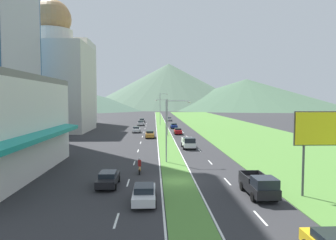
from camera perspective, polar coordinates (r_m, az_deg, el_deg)
The scene contains 46 objects.
ground_plane at distance 32.60m, azimuth 1.84°, elevation -11.23°, with size 600.00×600.00×0.00m, color #2D2D30.
grass_median at distance 91.82m, azimuth -1.05°, elevation -1.51°, with size 3.20×240.00×0.06m, color #518438.
grass_verge_right at distance 94.64m, azimuth 11.52°, elevation -1.43°, with size 24.00×240.00×0.06m, color #518438.
lane_dash_left_1 at distance 23.02m, azimuth -9.47°, elevation -17.74°, with size 0.16×2.80×0.01m, color silver.
lane_dash_left_2 at distance 32.35m, azimuth -7.34°, elevation -11.36°, with size 0.16×2.80×0.01m, color silver.
lane_dash_left_3 at distance 41.93m, azimuth -6.22°, elevation -7.86°, with size 0.16×2.80×0.01m, color silver.
lane_dash_left_4 at distance 51.61m, azimuth -5.53°, elevation -5.66°, with size 0.16×2.80×0.01m, color silver.
lane_dash_left_5 at distance 61.35m, azimuth -5.06°, elevation -4.16°, with size 0.16×2.80×0.01m, color silver.
lane_dash_left_6 at distance 71.13m, azimuth -4.71°, elevation -3.07°, with size 0.16×2.80×0.01m, color silver.
lane_dash_left_7 at distance 80.92m, azimuth -4.46°, elevation -2.25°, with size 0.16×2.80×0.01m, color silver.
lane_dash_left_8 at distance 90.73m, azimuth -4.25°, elevation -1.60°, with size 0.16×2.80×0.01m, color silver.
lane_dash_left_9 at distance 100.55m, azimuth -4.09°, elevation -1.08°, with size 0.16×2.80×0.01m, color silver.
lane_dash_left_10 at distance 110.38m, azimuth -3.96°, elevation -0.65°, with size 0.16×2.80×0.01m, color silver.
lane_dash_right_1 at distance 24.08m, azimuth 16.59°, elevation -16.86°, with size 0.16×2.80×0.01m, color silver.
lane_dash_right_2 at distance 33.11m, azimuth 10.88°, elevation -11.04°, with size 0.16×2.80×0.01m, color silver.
lane_dash_right_3 at distance 42.52m, azimuth 7.76°, elevation -7.71°, with size 0.16×2.80×0.01m, color silver.
lane_dash_right_4 at distance 52.09m, azimuth 5.80°, elevation -5.58°, with size 0.16×2.80×0.01m, color silver.
lane_dash_right_5 at distance 61.76m, azimuth 4.47°, elevation -4.11°, with size 0.16×2.80×0.01m, color silver.
lane_dash_right_6 at distance 71.48m, azimuth 3.50°, elevation -3.03°, with size 0.16×2.80×0.01m, color silver.
lane_dash_right_7 at distance 81.23m, azimuth 2.76°, elevation -2.22°, with size 0.16×2.80×0.01m, color silver.
lane_dash_right_8 at distance 91.01m, azimuth 2.18°, elevation -1.58°, with size 0.16×2.80×0.01m, color silver.
lane_dash_right_9 at distance 100.80m, azimuth 1.71°, elevation -1.06°, with size 0.16×2.80×0.01m, color silver.
lane_dash_right_10 at distance 110.61m, azimuth 1.33°, elevation -0.63°, with size 0.16×2.80×0.01m, color silver.
edge_line_median_left at distance 91.79m, azimuth -2.14°, elevation -1.53°, with size 0.16×240.00×0.01m, color silver.
edge_line_median_right at distance 91.88m, azimuth 0.04°, elevation -1.52°, with size 0.16×240.00×0.01m, color silver.
domed_building at distance 88.86m, azimuth -20.29°, elevation 7.05°, with size 18.77×18.77×34.76m.
midrise_colored at distance 111.00m, azimuth -17.58°, elevation 6.43°, with size 15.18×15.18×27.99m, color silver.
hill_far_left at distance 294.51m, azimuth -23.29°, elevation 4.23°, with size 211.83×211.83×25.08m, color #3D5647.
hill_far_center at distance 309.88m, azimuth 0.16°, elevation 6.26°, with size 166.16×166.16×44.24m, color #516B56.
hill_far_right at distance 295.56m, azimuth 14.16°, elevation 4.65°, with size 178.00×178.00×27.49m, color #47664C.
street_lamp_near at distance 41.46m, azimuth 0.27°, elevation -1.06°, with size 3.41×0.28×8.43m.
street_lamp_mid at distance 72.74m, azimuth -0.36°, elevation 1.05°, with size 3.04×0.28×8.63m.
street_lamp_far at distance 103.99m, azimuth -1.32°, elevation 2.40°, with size 2.72×0.31×10.62m.
billboard_roadside at distance 29.96m, azimuth 27.07°, elevation -2.01°, with size 5.64×0.28×7.45m.
car_0 at distance 80.12m, azimuth -5.84°, elevation -1.76°, with size 1.94×4.05×1.53m.
car_2 at distance 116.91m, azimuth -4.79°, elevation -0.06°, with size 2.03×4.28×1.41m.
car_3 at distance 26.13m, azimuth -4.40°, elevation -13.30°, with size 1.97×4.75×1.50m.
car_4 at distance 124.04m, azimuth 0.22°, elevation 0.18°, with size 1.98×4.74×1.45m.
car_5 at distance 68.87m, azimuth -3.34°, elevation -2.62°, with size 2.01×4.77×1.59m.
car_6 at distance 75.85m, azimuth 1.85°, elevation -2.05°, with size 1.87×4.32×1.50m.
car_7 at distance 91.70m, azimuth 1.10°, elevation -1.06°, with size 2.00×4.29×1.48m.
car_8 at distance 101.80m, azimuth -5.04°, elevation -0.59°, with size 2.03×4.08×1.53m.
car_9 at distance 31.27m, azimuth -10.95°, elevation -10.52°, with size 1.95×4.76×1.45m.
pickup_truck_0 at distance 28.59m, azimuth 16.45°, elevation -11.48°, with size 2.18×5.40×2.00m.
pickup_truck_1 at distance 53.87m, azimuth 3.81°, elevation -4.21°, with size 2.18×5.40×2.00m.
motorcycle_rider at distance 35.98m, azimuth -5.24°, elevation -8.59°, with size 0.36×2.00×1.80m.
Camera 1 is at (-2.45, -31.40, 8.41)m, focal length 33.14 mm.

